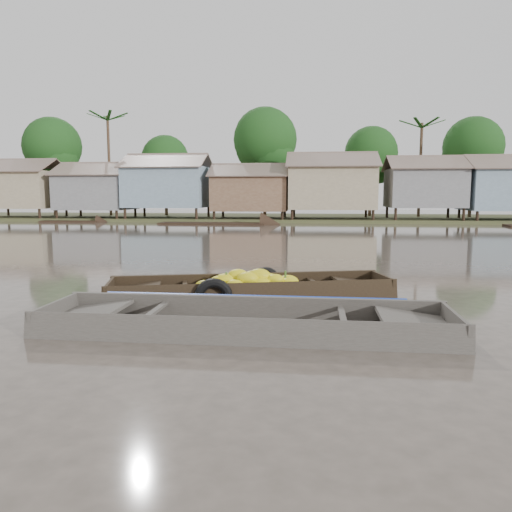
# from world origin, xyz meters

# --- Properties ---
(ground) EXTENTS (120.00, 120.00, 0.00)m
(ground) POSITION_xyz_m (0.00, 0.00, 0.00)
(ground) COLOR #463D35
(ground) RESTS_ON ground
(riverbank) EXTENTS (120.00, 12.47, 10.22)m
(riverbank) POSITION_xyz_m (3.03, 31.86, 3.07)
(riverbank) COLOR #384723
(riverbank) RESTS_ON ground
(banana_boat) EXTENTS (6.20, 2.88, 0.83)m
(banana_boat) POSITION_xyz_m (-0.49, 0.48, 0.17)
(banana_boat) COLOR black
(banana_boat) RESTS_ON ground
(viewer_boat) EXTENTS (6.70, 1.83, 0.54)m
(viewer_boat) POSITION_xyz_m (-0.18, -2.10, 0.04)
(viewer_boat) COLOR #3C3833
(viewer_boat) RESTS_ON ground
(distant_boats) EXTENTS (44.86, 14.87, 0.35)m
(distant_boats) POSITION_xyz_m (6.32, 23.62, -0.05)
(distant_boats) COLOR black
(distant_boats) RESTS_ON ground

